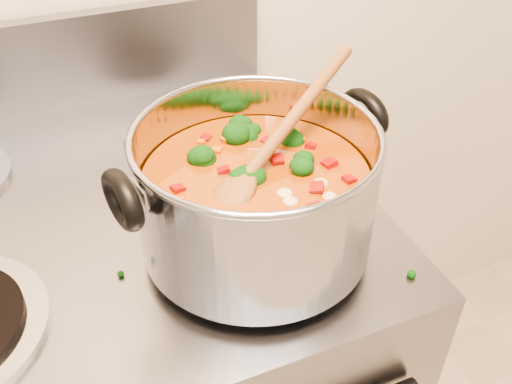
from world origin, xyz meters
The scene contains 3 objects.
stockpot centered at (0.21, 1.00, 1.01)m, with size 0.34×0.28×0.17m.
wooden_spoon centered at (0.23, 1.01, 1.06)m, with size 0.26×0.18×0.11m.
cooktop_crumbs centered at (0.13, 1.09, 0.92)m, with size 0.37×0.17×0.01m.
Camera 1 is at (0.01, 0.52, 1.42)m, focal length 40.00 mm.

